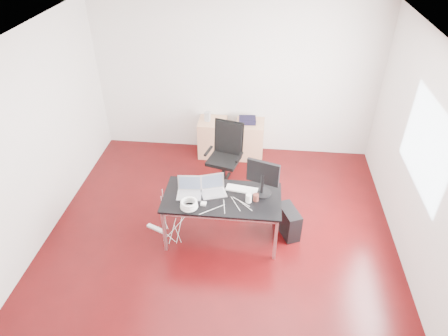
# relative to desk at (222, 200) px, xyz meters

# --- Properties ---
(room_shell) EXTENTS (5.00, 5.00, 5.00)m
(room_shell) POSITION_rel_desk_xyz_m (0.01, -0.03, 0.73)
(room_shell) COLOR #370607
(room_shell) RESTS_ON ground
(desk) EXTENTS (1.60, 0.80, 0.73)m
(desk) POSITION_rel_desk_xyz_m (0.00, 0.00, 0.00)
(desk) COLOR black
(desk) RESTS_ON ground
(office_chair) EXTENTS (0.58, 0.60, 1.08)m
(office_chair) POSITION_rel_desk_xyz_m (-0.09, 1.32, -0.07)
(office_chair) COLOR black
(office_chair) RESTS_ON ground
(filing_cabinet_left) EXTENTS (0.50, 0.50, 0.70)m
(filing_cabinet_left) POSITION_rel_desk_xyz_m (-0.42, 2.19, -0.33)
(filing_cabinet_left) COLOR tan
(filing_cabinet_left) RESTS_ON ground
(filing_cabinet_right) EXTENTS (0.50, 0.50, 0.70)m
(filing_cabinet_right) POSITION_rel_desk_xyz_m (0.27, 2.19, -0.33)
(filing_cabinet_right) COLOR tan
(filing_cabinet_right) RESTS_ON ground
(pc_tower) EXTENTS (0.36, 0.49, 0.44)m
(pc_tower) POSITION_rel_desk_xyz_m (0.95, 0.17, -0.46)
(pc_tower) COLOR black
(pc_tower) RESTS_ON ground
(wastebasket) EXTENTS (0.24, 0.24, 0.28)m
(wastebasket) POSITION_rel_desk_xyz_m (-0.16, 2.00, -0.54)
(wastebasket) COLOR black
(wastebasket) RESTS_ON ground
(power_strip) EXTENTS (0.30, 0.18, 0.04)m
(power_strip) POSITION_rel_desk_xyz_m (-1.00, 0.03, -0.66)
(power_strip) COLOR white
(power_strip) RESTS_ON ground
(laptop_left) EXTENTS (0.35, 0.28, 0.23)m
(laptop_left) POSITION_rel_desk_xyz_m (-0.45, 0.02, 0.11)
(laptop_left) COLOR silver
(laptop_left) RESTS_ON desk
(laptop_right) EXTENTS (0.40, 0.35, 0.23)m
(laptop_right) POSITION_rel_desk_xyz_m (-0.13, 0.09, 0.11)
(laptop_right) COLOR silver
(laptop_right) RESTS_ON desk
(monitor) EXTENTS (0.44, 0.26, 0.51)m
(monitor) POSITION_rel_desk_xyz_m (0.53, 0.15, 0.34)
(monitor) COLOR black
(monitor) RESTS_ON desk
(keyboard) EXTENTS (0.46, 0.21, 0.02)m
(keyboard) POSITION_rel_desk_xyz_m (0.26, 0.18, 0.06)
(keyboard) COLOR white
(keyboard) RESTS_ON desk
(cup_white) EXTENTS (0.09, 0.09, 0.12)m
(cup_white) POSITION_rel_desk_xyz_m (0.36, -0.06, 0.11)
(cup_white) COLOR white
(cup_white) RESTS_ON desk
(cup_brown) EXTENTS (0.08, 0.08, 0.10)m
(cup_brown) POSITION_rel_desk_xyz_m (0.46, -0.02, 0.10)
(cup_brown) COLOR maroon
(cup_brown) RESTS_ON desk
(cable_coil) EXTENTS (0.24, 0.24, 0.11)m
(cable_coil) POSITION_rel_desk_xyz_m (-0.41, -0.26, 0.11)
(cable_coil) COLOR white
(cable_coil) RESTS_ON desk
(power_adapter) EXTENTS (0.07, 0.07, 0.03)m
(power_adapter) POSITION_rel_desk_xyz_m (-0.23, -0.18, 0.07)
(power_adapter) COLOR white
(power_adapter) RESTS_ON desk
(speaker) EXTENTS (0.11, 0.10, 0.18)m
(speaker) POSITION_rel_desk_xyz_m (-0.50, 2.18, 0.11)
(speaker) COLOR #9E9E9E
(speaker) RESTS_ON filing_cabinet_left
(navy_garment) EXTENTS (0.32, 0.26, 0.09)m
(navy_garment) POSITION_rel_desk_xyz_m (0.22, 2.20, 0.07)
(navy_garment) COLOR black
(navy_garment) RESTS_ON filing_cabinet_right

